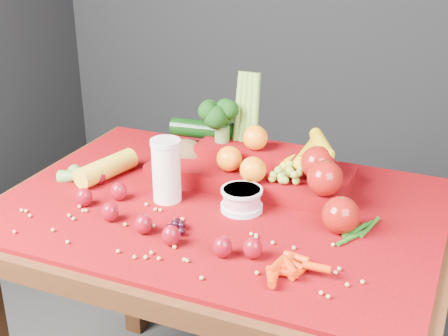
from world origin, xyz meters
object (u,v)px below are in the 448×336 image
at_px(table, 221,242).
at_px(yogurt_bowl, 242,199).
at_px(produce_mound, 262,163).
at_px(milk_glass, 166,168).

height_order(table, yogurt_bowl, yogurt_bowl).
bearing_deg(produce_mound, yogurt_bowl, -87.31).
xyz_separation_m(yogurt_bowl, produce_mound, (-0.01, 0.16, 0.03)).
bearing_deg(yogurt_bowl, table, 171.68).
bearing_deg(table, milk_glass, -166.78).
bearing_deg(table, yogurt_bowl, -8.32).
height_order(yogurt_bowl, produce_mound, produce_mound).
relative_size(milk_glass, produce_mound, 0.27).
relative_size(table, milk_glass, 6.93).
distance_m(milk_glass, produce_mound, 0.26).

